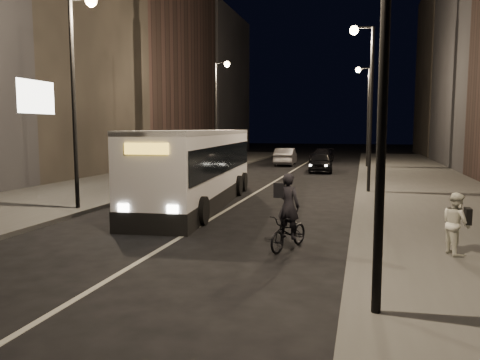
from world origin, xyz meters
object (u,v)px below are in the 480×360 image
Objects in this scene: car_mid at (286,157)px; car_far at (322,155)px; streetlight_left_near at (79,74)px; streetlight_right_far at (365,103)px; city_bus at (197,164)px; cyclist_on_bicycle at (289,224)px; streetlight_left_far at (219,101)px; streetlight_right_mid at (366,86)px; pedestrian_woman at (456,223)px; streetlight_right_near at (369,0)px; car_near at (321,162)px.

car_mid is 1.01× the size of car_far.
streetlight_right_far is at bearing 66.04° from streetlight_left_near.
cyclist_on_bicycle is at bearing -57.76° from city_bus.
streetlight_right_far is at bearing 29.36° from streetlight_left_far.
streetlight_left_near is at bearing -143.12° from streetlight_right_mid.
car_mid is (-9.05, 29.08, -0.16)m from pedestrian_woman.
cyclist_on_bicycle reaches higher than car_mid.
streetlight_left_far is at bearing 10.96° from pedestrian_woman.
cyclist_on_bicycle is (8.74, -3.67, -4.65)m from streetlight_left_near.
car_mid is at bearing -2.66° from pedestrian_woman.
city_bus is at bearing 34.85° from pedestrian_woman.
pedestrian_woman reaches higher than car_far.
cyclist_on_bicycle is at bearing -82.04° from car_far.
streetlight_right_far and streetlight_left_far have the same top height.
streetlight_right_mid and streetlight_left_far have the same top height.
streetlight_right_far reaches higher than city_bus.
streetlight_right_mid is at bearing -90.00° from streetlight_right_far.
streetlight_left_near is 1.75× the size of car_far.
streetlight_right_near is at bearing -79.57° from car_far.
streetlight_right_mid is at bearing 100.58° from cyclist_on_bicycle.
car_far is (-3.95, 6.26, -4.69)m from streetlight_right_far.
car_mid is at bearing 84.47° from city_bus.
streetlight_left_near is 1.00× the size of streetlight_left_far.
streetlight_left_near is (-10.66, -24.00, 0.00)m from streetlight_right_far.
streetlight_left_far is 25.56m from pedestrian_woman.
streetlight_right_far is 28.12m from cyclist_on_bicycle.
cyclist_on_bicycle is 0.46× the size of car_far.
car_near is at bearing -126.37° from streetlight_right_far.
streetlight_right_far is 26.26m from streetlight_left_near.
streetlight_right_mid is at bearing 108.26° from car_mid.
streetlight_right_mid is 19.30m from car_mid.
streetlight_left_far reaches higher than city_bus.
streetlight_left_far is (-10.66, -6.00, 0.00)m from streetlight_right_far.
streetlight_right_mid is 13.00m from car_near.
streetlight_right_mid is (0.00, 16.00, 0.00)m from streetlight_right_near.
streetlight_right_far is 1.73× the size of car_mid.
streetlight_right_far is (0.00, 16.00, 0.00)m from streetlight_right_mid.
streetlight_right_near is 34.46m from car_mid.
car_far is (-2.03, 33.93, -0.03)m from cyclist_on_bicycle.
streetlight_right_far reaches higher than cyclist_on_bicycle.
streetlight_left_near reaches higher than city_bus.
car_near is at bearing 112.91° from cyclist_on_bicycle.
streetlight_right_mid reaches higher than city_bus.
city_bus is 17.30m from car_near.
streetlight_right_near is 6.64m from pedestrian_woman.
cyclist_on_bicycle is at bearing 70.97° from pedestrian_woman.
cyclist_on_bicycle is at bearing -90.82° from car_near.
streetlight_right_near and streetlight_left_far have the same top height.
cyclist_on_bicycle is 1.36× the size of pedestrian_woman.
car_far is (-3.95, 22.26, -4.69)m from streetlight_right_mid.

